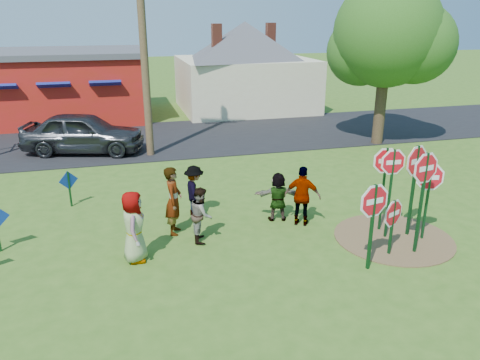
{
  "coord_description": "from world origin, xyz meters",
  "views": [
    {
      "loc": [
        -2.53,
        -11.08,
        5.8
      ],
      "look_at": [
        0.74,
        1.26,
        1.27
      ],
      "focal_mm": 35.0,
      "sensor_mm": 36.0,
      "label": 1
    }
  ],
  "objects_px": {
    "stop_sign_a": "(374,208)",
    "person_b": "(174,201)",
    "person_a": "(134,227)",
    "suv": "(83,133)",
    "stop_sign_c": "(424,180)",
    "leafy_tree": "(390,39)",
    "utility_pole": "(142,25)",
    "stop_sign_d": "(416,168)",
    "stop_sign_b": "(392,171)"
  },
  "relations": [
    {
      "from": "stop_sign_b",
      "to": "suv",
      "type": "distance_m",
      "value": 13.72
    },
    {
      "from": "stop_sign_a",
      "to": "utility_pole",
      "type": "distance_m",
      "value": 12.49
    },
    {
      "from": "stop_sign_a",
      "to": "leafy_tree",
      "type": "xyz_separation_m",
      "value": [
        6.39,
        10.31,
        3.2
      ]
    },
    {
      "from": "person_b",
      "to": "utility_pole",
      "type": "relative_size",
      "value": 0.19
    },
    {
      "from": "utility_pole",
      "to": "leafy_tree",
      "type": "relative_size",
      "value": 1.38
    },
    {
      "from": "stop_sign_b",
      "to": "stop_sign_c",
      "type": "relative_size",
      "value": 0.94
    },
    {
      "from": "stop_sign_c",
      "to": "stop_sign_d",
      "type": "distance_m",
      "value": 1.02
    },
    {
      "from": "stop_sign_a",
      "to": "utility_pole",
      "type": "xyz_separation_m",
      "value": [
        -4.28,
        11.09,
        3.82
      ]
    },
    {
      "from": "suv",
      "to": "stop_sign_a",
      "type": "bearing_deg",
      "value": -134.55
    },
    {
      "from": "suv",
      "to": "leafy_tree",
      "type": "distance_m",
      "value": 14.11
    },
    {
      "from": "suv",
      "to": "leafy_tree",
      "type": "bearing_deg",
      "value": -82.6
    },
    {
      "from": "stop_sign_d",
      "to": "person_b",
      "type": "distance_m",
      "value": 6.56
    },
    {
      "from": "stop_sign_b",
      "to": "stop_sign_d",
      "type": "bearing_deg",
      "value": 0.53
    },
    {
      "from": "person_b",
      "to": "utility_pole",
      "type": "bearing_deg",
      "value": 15.65
    },
    {
      "from": "stop_sign_b",
      "to": "suv",
      "type": "height_order",
      "value": "stop_sign_b"
    },
    {
      "from": "person_b",
      "to": "suv",
      "type": "xyz_separation_m",
      "value": [
        -2.81,
        9.04,
        -0.05
      ]
    },
    {
      "from": "stop_sign_d",
      "to": "leafy_tree",
      "type": "xyz_separation_m",
      "value": [
        4.41,
        8.96,
        2.82
      ]
    },
    {
      "from": "suv",
      "to": "stop_sign_b",
      "type": "bearing_deg",
      "value": -126.92
    },
    {
      "from": "suv",
      "to": "utility_pole",
      "type": "xyz_separation_m",
      "value": [
        2.78,
        -1.11,
        4.47
      ]
    },
    {
      "from": "stop_sign_c",
      "to": "person_b",
      "type": "distance_m",
      "value": 6.51
    },
    {
      "from": "stop_sign_a",
      "to": "stop_sign_c",
      "type": "distance_m",
      "value": 1.68
    },
    {
      "from": "stop_sign_c",
      "to": "stop_sign_a",
      "type": "bearing_deg",
      "value": -177.41
    },
    {
      "from": "stop_sign_a",
      "to": "stop_sign_c",
      "type": "bearing_deg",
      "value": 3.27
    },
    {
      "from": "stop_sign_a",
      "to": "suv",
      "type": "height_order",
      "value": "stop_sign_a"
    },
    {
      "from": "stop_sign_c",
      "to": "leafy_tree",
      "type": "bearing_deg",
      "value": 51.81
    },
    {
      "from": "stop_sign_b",
      "to": "person_a",
      "type": "xyz_separation_m",
      "value": [
        -6.69,
        0.47,
        -1.01
      ]
    },
    {
      "from": "stop_sign_c",
      "to": "utility_pole",
      "type": "xyz_separation_m",
      "value": [
        -5.85,
        10.68,
        3.41
      ]
    },
    {
      "from": "stop_sign_b",
      "to": "person_b",
      "type": "bearing_deg",
      "value": 164.94
    },
    {
      "from": "stop_sign_a",
      "to": "person_a",
      "type": "distance_m",
      "value": 5.73
    },
    {
      "from": "stop_sign_b",
      "to": "stop_sign_c",
      "type": "xyz_separation_m",
      "value": [
        0.27,
        -0.96,
        0.05
      ]
    },
    {
      "from": "stop_sign_d",
      "to": "utility_pole",
      "type": "height_order",
      "value": "utility_pole"
    },
    {
      "from": "stop_sign_a",
      "to": "stop_sign_b",
      "type": "xyz_separation_m",
      "value": [
        1.3,
        1.38,
        0.35
      ]
    },
    {
      "from": "leafy_tree",
      "to": "utility_pole",
      "type": "bearing_deg",
      "value": 175.81
    },
    {
      "from": "stop_sign_a",
      "to": "person_a",
      "type": "xyz_separation_m",
      "value": [
        -5.38,
        1.85,
        -0.66
      ]
    },
    {
      "from": "stop_sign_b",
      "to": "stop_sign_c",
      "type": "distance_m",
      "value": 1.0
    },
    {
      "from": "person_b",
      "to": "leafy_tree",
      "type": "xyz_separation_m",
      "value": [
        10.63,
        7.15,
        3.81
      ]
    },
    {
      "from": "person_b",
      "to": "leafy_tree",
      "type": "bearing_deg",
      "value": -40.68
    },
    {
      "from": "stop_sign_b",
      "to": "person_b",
      "type": "distance_m",
      "value": 5.91
    },
    {
      "from": "stop_sign_a",
      "to": "person_b",
      "type": "relative_size",
      "value": 1.19
    },
    {
      "from": "person_a",
      "to": "person_b",
      "type": "height_order",
      "value": "person_b"
    },
    {
      "from": "suv",
      "to": "utility_pole",
      "type": "relative_size",
      "value": 0.51
    },
    {
      "from": "person_b",
      "to": "stop_sign_c",
      "type": "bearing_deg",
      "value": -99.85
    },
    {
      "from": "suv",
      "to": "stop_sign_d",
      "type": "bearing_deg",
      "value": -124.82
    },
    {
      "from": "person_a",
      "to": "person_b",
      "type": "relative_size",
      "value": 0.94
    },
    {
      "from": "person_a",
      "to": "suv",
      "type": "distance_m",
      "value": 10.49
    },
    {
      "from": "person_a",
      "to": "utility_pole",
      "type": "xyz_separation_m",
      "value": [
        1.11,
        9.25,
        4.48
      ]
    },
    {
      "from": "stop_sign_a",
      "to": "stop_sign_b",
      "type": "relative_size",
      "value": 0.87
    },
    {
      "from": "stop_sign_a",
      "to": "stop_sign_d",
      "type": "relative_size",
      "value": 0.84
    },
    {
      "from": "stop_sign_a",
      "to": "suv",
      "type": "relative_size",
      "value": 0.45
    },
    {
      "from": "person_b",
      "to": "stop_sign_a",
      "type": "bearing_deg",
      "value": -111.29
    }
  ]
}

